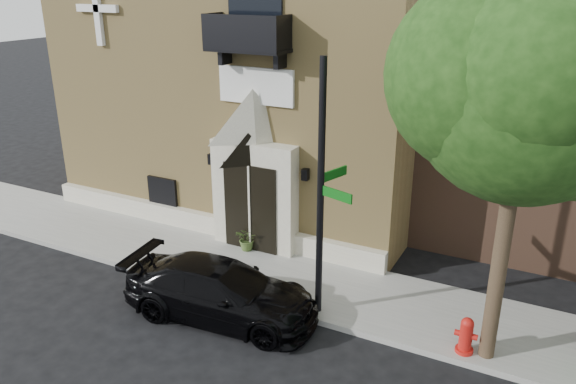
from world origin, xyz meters
name	(u,v)px	position (x,y,z in m)	size (l,w,h in m)	color
ground	(236,301)	(0.00, 0.00, 0.00)	(120.00, 120.00, 0.00)	black
sidewalk	(297,281)	(1.00, 1.50, 0.07)	(42.00, 3.00, 0.15)	gray
church	(278,67)	(-2.99, 7.95, 4.63)	(12.20, 11.01, 9.30)	tan
street_tree_left	(527,87)	(6.03, 0.35, 5.87)	(4.97, 4.38, 7.77)	#38281C
black_sedan	(221,291)	(0.05, -0.69, 0.69)	(1.93, 4.75, 1.38)	black
street_sign	(322,193)	(2.13, 0.40, 3.18)	(0.93, 1.13, 6.03)	black
fire_hydrant	(466,335)	(5.56, 0.34, 0.56)	(0.48, 0.38, 0.84)	red
planter	(248,239)	(-1.05, 2.37, 0.51)	(0.65, 0.56, 0.72)	#4D672D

